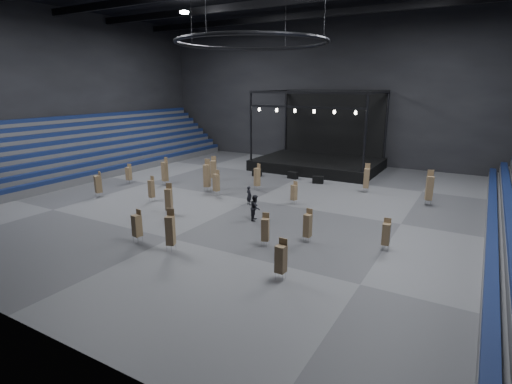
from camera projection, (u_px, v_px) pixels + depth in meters
The scene contains 29 objects.
floor at pixel (252, 200), 34.92m from camera, with size 50.00×50.00×0.00m, color #515154.
wall_back at pixel (337, 91), 50.17m from camera, with size 50.00×0.20×18.00m, color black.
wall_left at pixel (60, 92), 44.67m from camera, with size 0.20×42.00×18.00m, color black.
bleachers_left at pixel (80, 158), 45.55m from camera, with size 7.20×40.00×6.40m.
stage at pixel (321, 156), 48.13m from camera, with size 14.00×10.00×9.20m.
truss_ring at pixel (252, 42), 31.56m from camera, with size 12.30×12.30×5.15m.
flight_case_left at pixel (257, 173), 44.21m from camera, with size 1.03×0.52×0.69m, color black.
flight_case_mid at pixel (293, 175), 42.93m from camera, with size 1.10×0.55×0.73m, color black.
flight_case_right at pixel (318, 180), 40.81m from camera, with size 1.12×0.56×0.74m, color black.
chair_stack_0 at pixel (265, 229), 24.65m from camera, with size 0.57×0.57×2.14m.
chair_stack_1 at pixel (207, 175), 37.48m from camera, with size 0.64×0.64×3.08m.
chair_stack_2 at pixel (430, 187), 33.17m from camera, with size 0.66×0.66×2.96m.
chair_stack_3 at pixel (308, 225), 25.30m from camera, with size 0.49×0.49×2.20m.
chair_stack_4 at pixel (216, 182), 36.24m from camera, with size 0.58×0.58×2.34m.
chair_stack_5 at pixel (367, 178), 37.23m from camera, with size 0.54×0.54×2.71m.
chair_stack_6 at pixel (257, 177), 38.08m from camera, with size 0.63×0.63×2.54m.
chair_stack_7 at pixel (151, 188), 34.33m from camera, with size 0.45×0.45×2.22m.
chair_stack_8 at pixel (294, 192), 33.52m from camera, with size 0.52×0.52×1.96m.
chair_stack_9 at pixel (214, 169), 41.27m from camera, with size 0.69×0.69×2.66m.
chair_stack_10 at pixel (386, 234), 24.03m from camera, with size 0.48×0.48×2.02m.
chair_stack_11 at pixel (98, 184), 35.50m from camera, with size 0.69×0.69×2.34m.
chair_stack_12 at pixel (137, 225), 25.29m from camera, with size 0.58×0.58×2.15m.
chair_stack_13 at pixel (170, 230), 23.89m from camera, with size 0.63×0.63×2.63m.
chair_stack_14 at pixel (129, 173), 40.55m from camera, with size 0.53×0.53×2.02m.
chair_stack_15 at pixel (165, 171), 39.91m from camera, with size 0.59×0.59×2.80m.
chair_stack_16 at pixel (281, 258), 20.35m from camera, with size 0.52×0.52×2.21m.
chair_stack_17 at pixel (169, 199), 30.63m from camera, with size 0.61×0.61×2.49m.
man_center at pixel (249, 195), 33.39m from camera, with size 0.58×0.38×1.60m, color black.
crew_member at pixel (255, 208), 29.51m from camera, with size 0.94×0.73×1.93m, color black.
Camera 1 is at (17.06, -28.90, 9.70)m, focal length 28.00 mm.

